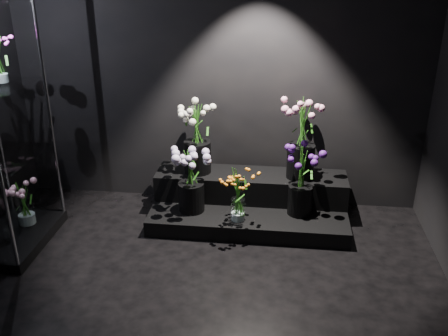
# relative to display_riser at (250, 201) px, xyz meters

# --- Properties ---
(floor) EXTENTS (4.00, 4.00, 0.00)m
(floor) POSITION_rel_display_riser_xyz_m (-0.35, -1.63, -0.17)
(floor) COLOR black
(floor) RESTS_ON ground
(wall_back) EXTENTS (4.00, 0.00, 4.00)m
(wall_back) POSITION_rel_display_riser_xyz_m (-0.35, 0.37, 1.23)
(wall_back) COLOR black
(wall_back) RESTS_ON floor
(display_riser) EXTENTS (1.86, 0.82, 0.41)m
(display_riser) POSITION_rel_display_riser_xyz_m (0.00, 0.00, 0.00)
(display_riser) COLOR black
(display_riser) RESTS_ON floor
(bouquet_orange_bells) EXTENTS (0.25, 0.25, 0.52)m
(bouquet_orange_bells) POSITION_rel_display_riser_xyz_m (-0.08, -0.35, 0.25)
(bouquet_orange_bells) COLOR white
(bouquet_orange_bells) RESTS_ON display_riser
(bouquet_lilac) EXTENTS (0.41, 0.41, 0.62)m
(bouquet_lilac) POSITION_rel_display_riser_xyz_m (-0.53, -0.21, 0.34)
(bouquet_lilac) COLOR black
(bouquet_lilac) RESTS_ON display_riser
(bouquet_purple) EXTENTS (0.36, 0.36, 0.65)m
(bouquet_purple) POSITION_rel_display_riser_xyz_m (0.48, -0.16, 0.35)
(bouquet_purple) COLOR black
(bouquet_purple) RESTS_ON display_riser
(bouquet_cream_roses) EXTENTS (0.46, 0.46, 0.68)m
(bouquet_cream_roses) POSITION_rel_display_riser_xyz_m (-0.52, 0.11, 0.63)
(bouquet_cream_roses) COLOR black
(bouquet_cream_roses) RESTS_ON display_riser
(bouquet_pink_roses) EXTENTS (0.35, 0.35, 0.76)m
(bouquet_pink_roses) POSITION_rel_display_riser_xyz_m (0.47, 0.09, 0.67)
(bouquet_pink_roses) COLOR black
(bouquet_pink_roses) RESTS_ON display_riser
(bouquet_case_base_pink) EXTENTS (0.42, 0.42, 0.42)m
(bouquet_case_base_pink) POSITION_rel_display_riser_xyz_m (-2.02, -0.54, 0.15)
(bouquet_case_base_pink) COLOR white
(bouquet_case_base_pink) RESTS_ON display_case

